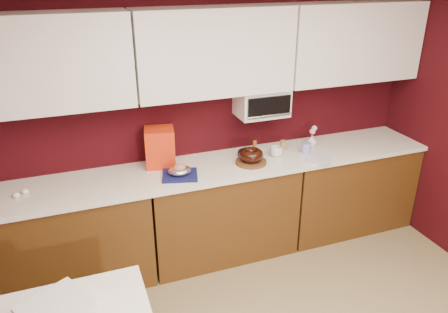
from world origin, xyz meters
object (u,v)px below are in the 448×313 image
pandoro_box (160,147)px  flower_vase (312,140)px  newspaper_stack (55,312)px  toaster_oven (262,102)px  blue_jar (306,148)px  foil_ham_nest (180,170)px  coffee_mug (276,151)px  bundt_cake (251,155)px

pandoro_box → flower_vase: size_ratio=2.80×
newspaper_stack → toaster_oven: bearing=37.6°
toaster_oven → pandoro_box: 0.99m
pandoro_box → blue_jar: bearing=2.1°
foil_ham_nest → coffee_mug: coffee_mug is taller
pandoro_box → toaster_oven: bearing=10.4°
toaster_oven → pandoro_box: toaster_oven is taller
toaster_oven → coffee_mug: (0.08, -0.17, -0.42)m
pandoro_box → flower_vase: bearing=8.1°
flower_vase → newspaper_stack: size_ratio=0.36×
bundt_cake → blue_jar: (0.57, 0.04, -0.03)m
toaster_oven → foil_ham_nest: size_ratio=2.38×
toaster_oven → pandoro_box: size_ratio=1.34×
coffee_mug → pandoro_box: bearing=170.1°
pandoro_box → flower_vase: (1.45, -0.07, -0.11)m
toaster_oven → blue_jar: size_ratio=4.42×
bundt_cake → newspaper_stack: bearing=-144.3°
bundt_cake → coffee_mug: bundt_cake is taller
foil_ham_nest → newspaper_stack: size_ratio=0.57×
foil_ham_nest → blue_jar: (1.22, 0.07, -0.00)m
pandoro_box → coffee_mug: (1.02, -0.18, -0.11)m
toaster_oven → foil_ham_nest: (-0.84, -0.27, -0.42)m
foil_ham_nest → coffee_mug: (0.93, 0.10, 0.00)m
blue_jar → coffee_mug: bearing=174.7°
bundt_cake → foil_ham_nest: (-0.65, -0.03, -0.03)m
bundt_cake → toaster_oven: bearing=50.7°
toaster_oven → bundt_cake: toaster_oven is taller
blue_jar → flower_vase: flower_vase is taller
foil_ham_nest → bundt_cake: bearing=2.9°
bundt_cake → foil_ham_nest: bearing=-177.1°
pandoro_box → newspaper_stack: 1.71m
toaster_oven → newspaper_stack: toaster_oven is taller
foil_ham_nest → coffee_mug: bearing=5.9°
coffee_mug → flower_vase: (0.43, 0.10, 0.00)m
bundt_cake → pandoro_box: 0.79m
bundt_cake → newspaper_stack: bundt_cake is taller
bundt_cake → blue_jar: 0.57m
toaster_oven → foil_ham_nest: bearing=-162.5°
coffee_mug → blue_jar: (0.29, -0.03, -0.00)m
toaster_oven → newspaper_stack: 2.40m
toaster_oven → pandoro_box: (-0.94, 0.01, -0.31)m
coffee_mug → flower_vase: flower_vase is taller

